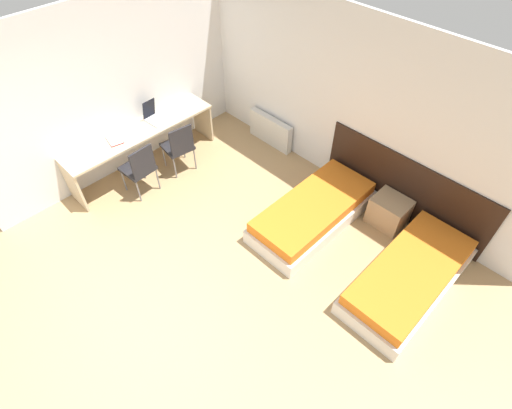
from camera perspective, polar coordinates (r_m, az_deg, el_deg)
name	(u,v)px	position (r m, az deg, el deg)	size (l,w,h in m)	color
ground_plane	(131,327)	(5.25, -17.44, -16.34)	(20.00, 20.00, 0.00)	tan
wall_back	(343,103)	(6.04, 12.34, 14.00)	(6.19, 0.05, 2.70)	white
wall_left	(125,86)	(6.61, -18.26, 15.76)	(0.05, 4.89, 2.70)	white
headboard_panel	(403,189)	(6.09, 20.30, 2.15)	(2.56, 0.03, 1.03)	black
bed_near_window	(313,212)	(5.88, 8.14, -1.13)	(0.89, 1.98, 0.41)	silver
bed_near_door	(409,277)	(5.50, 20.99, -9.63)	(0.89, 1.98, 0.41)	silver
nightstand	(389,211)	(6.11, 18.46, -0.93)	(0.51, 0.43, 0.45)	tan
radiator	(270,131)	(7.21, 2.08, 10.51)	(0.92, 0.12, 0.53)	silver
desk	(141,137)	(6.73, -16.12, 9.20)	(0.56, 2.53, 0.75)	#C6B28E
chair_near_laptop	(179,145)	(6.58, -10.97, 8.32)	(0.49, 0.49, 0.91)	#232328
chair_near_notebook	(139,167)	(6.31, -16.31, 5.18)	(0.46, 0.46, 0.91)	#232328
laptop	(153,116)	(6.77, -14.45, 12.08)	(0.35, 0.25, 0.34)	silver
open_notebook	(115,140)	(6.54, -19.55, 8.66)	(0.32, 0.25, 0.02)	#B21E1E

